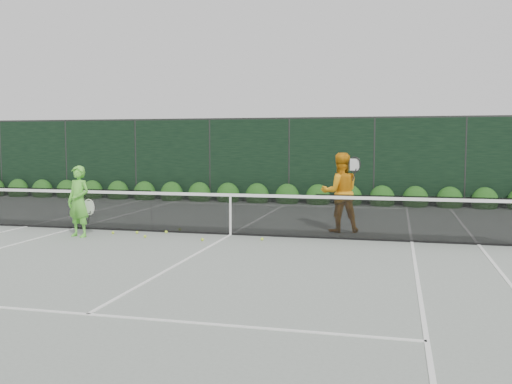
# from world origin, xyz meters

# --- Properties ---
(ground) EXTENTS (80.00, 80.00, 0.00)m
(ground) POSITION_xyz_m (0.00, 0.00, 0.00)
(ground) COLOR gray
(ground) RESTS_ON ground
(tennis_net) EXTENTS (12.90, 0.10, 1.07)m
(tennis_net) POSITION_xyz_m (-0.02, 0.00, 0.53)
(tennis_net) COLOR #113422
(tennis_net) RESTS_ON ground
(player_woman) EXTENTS (0.69, 0.53, 1.64)m
(player_woman) POSITION_xyz_m (-3.32, -1.07, 0.82)
(player_woman) COLOR #5CC83A
(player_woman) RESTS_ON ground
(player_man) EXTENTS (1.11, 0.98, 1.92)m
(player_man) POSITION_xyz_m (2.45, 1.09, 0.96)
(player_man) COLOR orange
(player_man) RESTS_ON ground
(court_lines) EXTENTS (11.03, 23.83, 0.01)m
(court_lines) POSITION_xyz_m (0.00, 0.00, 0.01)
(court_lines) COLOR white
(court_lines) RESTS_ON ground
(windscreen_fence) EXTENTS (32.00, 21.07, 3.06)m
(windscreen_fence) POSITION_xyz_m (0.00, -2.71, 1.51)
(windscreen_fence) COLOR black
(windscreen_fence) RESTS_ON ground
(hedge_row) EXTENTS (31.66, 0.65, 0.94)m
(hedge_row) POSITION_xyz_m (-0.00, 7.15, 0.23)
(hedge_row) COLOR #163A0F
(hedge_row) RESTS_ON ground
(tennis_balls) EXTENTS (3.71, 1.34, 0.07)m
(tennis_balls) POSITION_xyz_m (-1.31, -0.44, 0.03)
(tennis_balls) COLOR #C3E833
(tennis_balls) RESTS_ON ground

